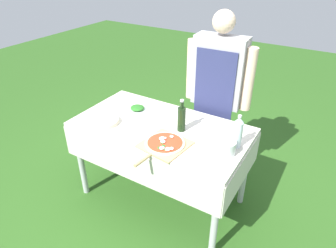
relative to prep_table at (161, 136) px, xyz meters
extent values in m
plane|color=#2D5B1E|center=(0.00, 0.00, -0.71)|extent=(12.00, 12.00, 0.00)
cube|color=beige|center=(0.00, 0.00, 0.09)|extent=(1.49, 0.80, 0.04)
cube|color=beige|center=(0.00, -0.40, -0.07)|extent=(1.49, 0.01, 0.28)
cube|color=beige|center=(0.00, 0.40, -0.07)|extent=(1.49, 0.01, 0.28)
cube|color=beige|center=(-0.75, 0.00, -0.07)|extent=(0.01, 0.80, 0.28)
cube|color=beige|center=(0.75, 0.00, -0.07)|extent=(0.01, 0.80, 0.28)
cylinder|color=#B7B7BC|center=(-0.69, -0.34, -0.32)|extent=(0.06, 0.06, 0.78)
cylinder|color=#B7B7BC|center=(0.69, -0.34, -0.32)|extent=(0.06, 0.06, 0.78)
cylinder|color=#B7B7BC|center=(-0.69, 0.34, -0.32)|extent=(0.06, 0.06, 0.78)
cylinder|color=#B7B7BC|center=(0.69, 0.34, -0.32)|extent=(0.06, 0.06, 0.78)
cylinder|color=#333D56|center=(0.34, 0.59, -0.29)|extent=(0.12, 0.12, 0.85)
cylinder|color=#333D56|center=(0.17, 0.59, -0.29)|extent=(0.12, 0.12, 0.85)
cube|color=#99999E|center=(0.26, 0.59, 0.46)|extent=(0.47, 0.22, 0.64)
cube|color=navy|center=(0.26, 0.48, 0.22)|extent=(0.37, 0.03, 0.92)
cylinder|color=beige|center=(0.53, 0.60, 0.43)|extent=(0.10, 0.10, 0.57)
cylinder|color=beige|center=(-0.01, 0.58, 0.43)|extent=(0.10, 0.10, 0.57)
sphere|color=beige|center=(0.26, 0.59, 0.89)|extent=(0.19, 0.19, 0.19)
cube|color=tan|center=(0.18, -0.23, 0.11)|extent=(0.37, 0.37, 0.01)
cylinder|color=tan|center=(0.15, -0.48, 0.11)|extent=(0.04, 0.17, 0.02)
cylinder|color=beige|center=(0.18, -0.23, 0.12)|extent=(0.31, 0.31, 0.01)
cylinder|color=#D14223|center=(0.18, -0.23, 0.13)|extent=(0.27, 0.27, 0.00)
ellipsoid|color=white|center=(0.14, -0.21, 0.14)|extent=(0.05, 0.06, 0.02)
ellipsoid|color=white|center=(0.28, -0.28, 0.14)|extent=(0.04, 0.05, 0.01)
ellipsoid|color=white|center=(0.21, -0.32, 0.14)|extent=(0.05, 0.06, 0.02)
ellipsoid|color=white|center=(0.17, -0.24, 0.14)|extent=(0.04, 0.05, 0.01)
ellipsoid|color=white|center=(0.25, -0.30, 0.14)|extent=(0.06, 0.06, 0.01)
ellipsoid|color=white|center=(0.19, -0.14, 0.14)|extent=(0.04, 0.04, 0.01)
ellipsoid|color=white|center=(0.16, -0.19, 0.14)|extent=(0.04, 0.04, 0.01)
ellipsoid|color=white|center=(0.17, -0.24, 0.14)|extent=(0.06, 0.06, 0.02)
ellipsoid|color=#286B23|center=(0.18, -0.31, 0.14)|extent=(0.03, 0.03, 0.00)
ellipsoid|color=#286B23|center=(0.18, -0.26, 0.14)|extent=(0.03, 0.03, 0.00)
ellipsoid|color=#286B23|center=(0.19, -0.32, 0.14)|extent=(0.04, 0.03, 0.00)
ellipsoid|color=#286B23|center=(0.23, -0.32, 0.14)|extent=(0.03, 0.02, 0.00)
ellipsoid|color=#286B23|center=(0.21, -0.27, 0.14)|extent=(0.03, 0.03, 0.00)
ellipsoid|color=#286B23|center=(0.20, -0.28, 0.14)|extent=(0.04, 0.03, 0.00)
cylinder|color=black|center=(0.19, 0.03, 0.21)|extent=(0.07, 0.07, 0.21)
cylinder|color=black|center=(0.19, 0.03, 0.34)|extent=(0.03, 0.03, 0.06)
cylinder|color=silver|center=(0.19, 0.03, 0.38)|extent=(0.03, 0.03, 0.02)
cylinder|color=silver|center=(0.66, 0.04, 0.21)|extent=(0.07, 0.07, 0.21)
cone|color=silver|center=(0.66, 0.04, 0.34)|extent=(0.07, 0.07, 0.04)
cylinder|color=silver|center=(0.66, 0.04, 0.37)|extent=(0.03, 0.03, 0.02)
cube|color=silver|center=(-0.34, 0.12, 0.11)|extent=(0.18, 0.18, 0.01)
ellipsoid|color=#286B23|center=(-0.34, 0.12, 0.13)|extent=(0.15, 0.15, 0.04)
cylinder|color=silver|center=(0.61, -0.09, 0.16)|extent=(0.16, 0.16, 0.11)
cylinder|color=beige|center=(-0.44, -0.21, 0.11)|extent=(0.25, 0.25, 0.00)
cylinder|color=beige|center=(-0.44, -0.21, 0.11)|extent=(0.25, 0.25, 0.00)
cylinder|color=beige|center=(-0.44, -0.21, 0.12)|extent=(0.25, 0.25, 0.00)
cylinder|color=beige|center=(-0.44, -0.21, 0.12)|extent=(0.25, 0.25, 0.00)
cylinder|color=beige|center=(-0.44, -0.21, 0.13)|extent=(0.25, 0.25, 0.00)
cylinder|color=beige|center=(-0.44, -0.21, 0.13)|extent=(0.24, 0.24, 0.00)
cylinder|color=beige|center=(-0.44, -0.21, 0.14)|extent=(0.24, 0.24, 0.00)
camera|label=1|loc=(1.19, -1.84, 1.43)|focal=32.00mm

